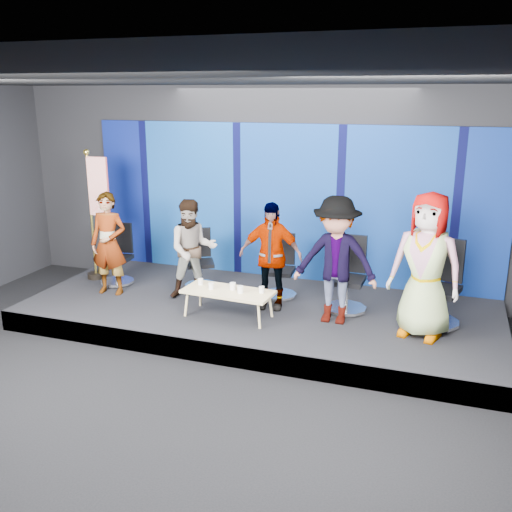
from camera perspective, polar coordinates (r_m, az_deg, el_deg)
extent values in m
plane|color=black|center=(6.67, -6.81, -14.55)|extent=(10.00, 10.00, 0.00)
cube|color=black|center=(9.63, 3.28, 6.27)|extent=(10.00, 0.02, 3.50)
cube|color=black|center=(5.75, -8.01, 17.05)|extent=(10.00, 8.00, 0.02)
cube|color=black|center=(8.69, 0.37, -5.80)|extent=(7.00, 3.00, 0.30)
cube|color=#060950|center=(9.61, 3.19, 5.34)|extent=(7.00, 0.08, 2.60)
cylinder|color=silver|center=(9.83, -13.69, -2.53)|extent=(0.61, 0.61, 0.06)
cylinder|color=silver|center=(9.76, -13.77, -1.33)|extent=(0.07, 0.07, 0.38)
cube|color=black|center=(9.71, -13.84, -0.27)|extent=(0.49, 0.49, 0.07)
cube|color=black|center=(9.82, -13.37, 1.82)|extent=(0.42, 0.09, 0.52)
imported|color=black|center=(9.19, -14.51, 1.19)|extent=(0.62, 0.44, 1.62)
cylinder|color=silver|center=(9.41, -5.53, -2.98)|extent=(0.73, 0.73, 0.05)
cylinder|color=silver|center=(9.34, -5.57, -1.79)|extent=(0.06, 0.06, 0.36)
cube|color=black|center=(9.29, -5.60, -0.74)|extent=(0.58, 0.58, 0.06)
cube|color=black|center=(9.42, -5.75, 1.36)|extent=(0.37, 0.23, 0.49)
imported|color=black|center=(8.77, -6.35, 0.67)|extent=(0.94, 0.88, 1.54)
cylinder|color=silver|center=(8.95, 2.30, -3.92)|extent=(0.60, 0.60, 0.06)
cylinder|color=silver|center=(8.88, 2.32, -2.63)|extent=(0.06, 0.06, 0.37)
cube|color=black|center=(8.83, 2.33, -1.50)|extent=(0.48, 0.48, 0.06)
cube|color=black|center=(8.95, 2.64, 0.77)|extent=(0.41, 0.08, 0.51)
imported|color=black|center=(8.31, 1.46, 0.05)|extent=(0.96, 0.47, 1.59)
cylinder|color=silver|center=(8.49, 8.92, -5.23)|extent=(0.63, 0.63, 0.06)
cylinder|color=silver|center=(8.41, 8.99, -3.73)|extent=(0.07, 0.07, 0.41)
cube|color=black|center=(8.34, 9.05, -2.40)|extent=(0.50, 0.50, 0.07)
cube|color=black|center=(8.47, 9.49, 0.27)|extent=(0.45, 0.06, 0.56)
imported|color=black|center=(7.82, 7.98, -0.44)|extent=(1.16, 0.68, 1.77)
cylinder|color=silver|center=(8.28, 17.45, -6.35)|extent=(0.81, 0.81, 0.07)
cylinder|color=silver|center=(8.19, 17.60, -4.70)|extent=(0.08, 0.08, 0.44)
cube|color=black|center=(8.12, 17.73, -3.24)|extent=(0.65, 0.65, 0.08)
cube|color=black|center=(8.26, 18.47, -0.33)|extent=(0.48, 0.18, 0.61)
imported|color=black|center=(7.59, 16.63, -0.94)|extent=(1.06, 0.82, 1.91)
cube|color=tan|center=(8.07, -2.81, -3.59)|extent=(1.31, 0.63, 0.04)
cylinder|color=tan|center=(8.21, -6.98, -4.81)|extent=(0.04, 0.04, 0.35)
cylinder|color=tan|center=(8.55, -5.58, -3.89)|extent=(0.04, 0.04, 0.35)
cylinder|color=tan|center=(7.74, 0.30, -6.01)|extent=(0.04, 0.04, 0.35)
cylinder|color=tan|center=(8.11, 1.46, -4.97)|extent=(0.04, 0.04, 0.35)
cylinder|color=silver|center=(8.32, -5.57, -2.56)|extent=(0.08, 0.08, 0.09)
cylinder|color=silver|center=(8.12, -4.51, -3.01)|extent=(0.08, 0.08, 0.09)
cylinder|color=silver|center=(8.07, -2.35, -3.04)|extent=(0.09, 0.09, 0.10)
cylinder|color=silver|center=(7.94, -1.57, -3.37)|extent=(0.08, 0.08, 0.10)
cylinder|color=silver|center=(7.95, 0.56, -3.39)|extent=(0.08, 0.08, 0.09)
cylinder|color=black|center=(10.21, -15.67, -1.87)|extent=(0.29, 0.29, 0.09)
cylinder|color=gold|center=(9.95, -16.13, 3.90)|extent=(0.04, 0.04, 2.01)
sphere|color=gold|center=(9.79, -16.61, 9.93)|extent=(0.10, 0.10, 0.10)
cube|color=#AC1713|center=(9.75, -15.49, 6.73)|extent=(0.35, 0.08, 0.96)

